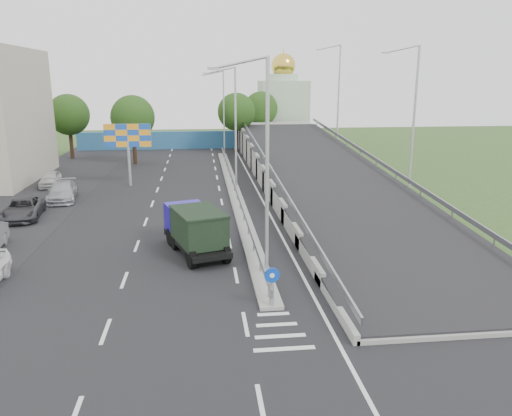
{
  "coord_description": "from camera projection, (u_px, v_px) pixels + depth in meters",
  "views": [
    {
      "loc": [
        -2.76,
        -16.55,
        9.25
      ],
      "look_at": [
        0.29,
        10.5,
        2.2
      ],
      "focal_mm": 35.0,
      "sensor_mm": 36.0,
      "label": 1
    }
  ],
  "objects": [
    {
      "name": "lamp_post_near",
      "position": [
        263.0,
        157.0,
        22.87
      ],
      "size": [
        2.74,
        0.18,
        10.08
      ],
      "color": "#B2B5B7",
      "rests_on": "median"
    },
    {
      "name": "sign_bollard",
      "position": [
        272.0,
        286.0,
        20.38
      ],
      "size": [
        0.64,
        0.23,
        1.67
      ],
      "color": "black",
      "rests_on": "median"
    },
    {
      "name": "lamp_post_mid",
      "position": [
        233.0,
        121.0,
        42.11
      ],
      "size": [
        2.74,
        0.18,
        10.08
      ],
      "color": "#B2B5B7",
      "rests_on": "median"
    },
    {
      "name": "dump_truck",
      "position": [
        195.0,
        228.0,
        27.12
      ],
      "size": [
        3.76,
        6.18,
        2.56
      ],
      "rotation": [
        0.0,
        0.0,
        0.31
      ],
      "color": "black",
      "rests_on": "ground"
    },
    {
      "name": "church",
      "position": [
        283.0,
        106.0,
        76.02
      ],
      "size": [
        7.0,
        7.0,
        13.8
      ],
      "color": "#B2CCAD",
      "rests_on": "ground"
    },
    {
      "name": "ground",
      "position": [
        280.0,
        336.0,
        18.54
      ],
      "size": [
        160.0,
        160.0,
        0.0
      ],
      "primitive_type": "plane",
      "color": "#2D4C1E",
      "rests_on": "ground"
    },
    {
      "name": "tree_ramp_far",
      "position": [
        261.0,
        109.0,
        70.8
      ],
      "size": [
        4.8,
        4.8,
        7.6
      ],
      "color": "black",
      "rests_on": "ground"
    },
    {
      "name": "parking_strip",
      "position": [
        18.0,
        211.0,
        36.05
      ],
      "size": [
        8.0,
        90.0,
        0.05
      ],
      "primitive_type": "cube",
      "color": "black",
      "rests_on": "ground"
    },
    {
      "name": "overpass_ramp",
      "position": [
        323.0,
        171.0,
        42.01
      ],
      "size": [
        10.0,
        50.0,
        3.5
      ],
      "color": "gray",
      "rests_on": "ground"
    },
    {
      "name": "tree_left_mid",
      "position": [
        133.0,
        117.0,
        54.64
      ],
      "size": [
        4.8,
        4.8,
        7.6
      ],
      "color": "black",
      "rests_on": "ground"
    },
    {
      "name": "parked_car_c",
      "position": [
        23.0,
        209.0,
        33.98
      ],
      "size": [
        2.87,
        5.16,
        1.36
      ],
      "primitive_type": "imported",
      "rotation": [
        0.0,
        0.0,
        0.13
      ],
      "color": "#36363B",
      "rests_on": "ground"
    },
    {
      "name": "blue_wall",
      "position": [
        191.0,
        140.0,
        67.83
      ],
      "size": [
        30.0,
        0.5,
        2.4
      ],
      "primitive_type": "cube",
      "color": "#25648B",
      "rests_on": "ground"
    },
    {
      "name": "median_guardrail",
      "position": [
        234.0,
        185.0,
        41.44
      ],
      "size": [
        0.09,
        44.0,
        0.71
      ],
      "color": "gray",
      "rests_on": "median"
    },
    {
      "name": "median",
      "position": [
        234.0,
        192.0,
        41.61
      ],
      "size": [
        1.0,
        44.0,
        0.2
      ],
      "primitive_type": "cube",
      "color": "gray",
      "rests_on": "ground"
    },
    {
      "name": "billboard",
      "position": [
        128.0,
        139.0,
        43.45
      ],
      "size": [
        4.0,
        0.24,
        5.5
      ],
      "color": "#B2B5B7",
      "rests_on": "ground"
    },
    {
      "name": "road_surface",
      "position": [
        198.0,
        206.0,
        37.46
      ],
      "size": [
        26.0,
        90.0,
        0.04
      ],
      "primitive_type": "cube",
      "color": "black",
      "rests_on": "ground"
    },
    {
      "name": "parked_car_d",
      "position": [
        62.0,
        192.0,
        39.04
      ],
      "size": [
        2.68,
        5.16,
        1.43
      ],
      "primitive_type": "imported",
      "rotation": [
        0.0,
        0.0,
        0.14
      ],
      "color": "#A3A4AC",
      "rests_on": "ground"
    },
    {
      "name": "parked_car_e",
      "position": [
        50.0,
        179.0,
        44.17
      ],
      "size": [
        2.1,
        4.18,
        1.37
      ],
      "primitive_type": "imported",
      "rotation": [
        0.0,
        0.0,
        0.12
      ],
      "color": "#BBBCB7",
      "rests_on": "ground"
    },
    {
      "name": "lamp_post_far",
      "position": [
        222.0,
        108.0,
        61.35
      ],
      "size": [
        2.74,
        0.18,
        10.08
      ],
      "color": "#B2B5B7",
      "rests_on": "median"
    },
    {
      "name": "tree_left_far",
      "position": [
        69.0,
        115.0,
        58.58
      ],
      "size": [
        4.8,
        4.8,
        7.6
      ],
      "color": "black",
      "rests_on": "ground"
    },
    {
      "name": "tree_median_far",
      "position": [
        236.0,
        112.0,
        63.64
      ],
      "size": [
        4.8,
        4.8,
        7.6
      ],
      "color": "black",
      "rests_on": "ground"
    }
  ]
}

